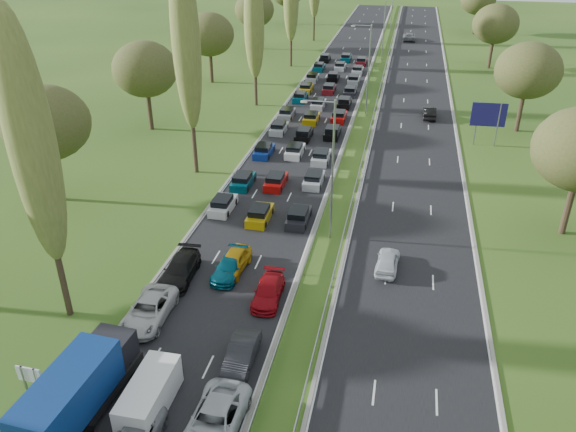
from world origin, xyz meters
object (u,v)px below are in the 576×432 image
Objects in this scene: info_sign at (30,378)px; near_car_3 at (180,269)px; near_car_2 at (149,310)px; white_van_rear at (151,393)px; direction_sign at (488,117)px; blue_lorry at (80,389)px.

near_car_3 is at bearing 73.80° from info_sign.
white_van_rear reaches higher than near_car_2.
near_car_2 and near_car_3 have the same top height.
info_sign is (-3.74, -12.89, 0.58)m from near_car_3.
near_car_3 is 1.01× the size of direction_sign.
near_car_3 is 2.51× the size of info_sign.
near_car_3 is 42.37m from direction_sign.
near_car_2 is 1.04× the size of near_car_3.
near_car_3 is at bearing -126.35° from direction_sign.
near_car_3 is 13.43m from info_sign.
white_van_rear is (3.38, -7.11, 0.23)m from near_car_2.
direction_sign is (21.88, 46.26, 2.55)m from white_van_rear.
white_van_rear is 6.96m from info_sign.
near_car_3 is 12.62m from white_van_rear.
blue_lorry is at bearing -157.86° from white_van_rear.
white_van_rear is 0.95× the size of direction_sign.
direction_sign is (28.80, 46.94, 2.20)m from info_sign.
blue_lorry is 1.68× the size of direction_sign.
near_car_2 is at bearing 115.26° from white_van_rear.
near_car_2 is at bearing -95.57° from near_car_3.
near_car_3 is at bearing 86.01° from near_car_2.
info_sign is at bearing -174.60° from white_van_rear.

